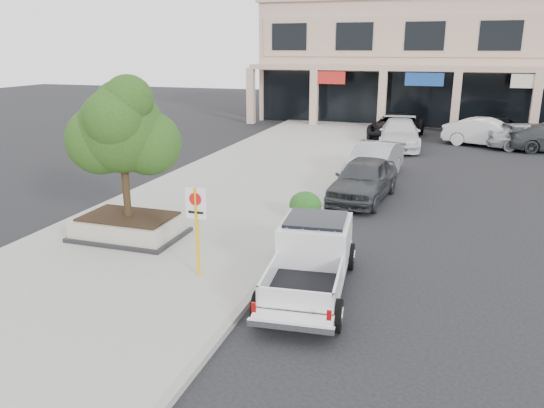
{
  "coord_description": "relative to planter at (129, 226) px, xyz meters",
  "views": [
    {
      "loc": [
        2.45,
        -11.88,
        5.74
      ],
      "look_at": [
        -1.93,
        1.5,
        1.56
      ],
      "focal_mm": 35.0,
      "sensor_mm": 36.0,
      "label": 1
    }
  ],
  "objects": [
    {
      "name": "curb_car_c",
      "position": [
        6.4,
        18.62,
        0.35
      ],
      "size": [
        2.86,
        5.88,
        1.65
      ],
      "primitive_type": "imported",
      "rotation": [
        0.0,
        0.0,
        0.1
      ],
      "color": "silver",
      "rests_on": "ground"
    },
    {
      "name": "lot_car_b",
      "position": [
        11.36,
        20.72,
        0.35
      ],
      "size": [
        5.32,
        3.21,
        1.66
      ],
      "primitive_type": "imported",
      "rotation": [
        0.0,
        0.0,
        1.26
      ],
      "color": "silver",
      "rests_on": "ground"
    },
    {
      "name": "curb_car_a",
      "position": [
        6.09,
        6.87,
        0.34
      ],
      "size": [
        2.45,
        4.97,
        1.63
      ],
      "primitive_type": "imported",
      "rotation": [
        0.0,
        0.0,
        -0.11
      ],
      "color": "#333538",
      "rests_on": "ground"
    },
    {
      "name": "pickup_truck",
      "position": [
        6.11,
        -1.72,
        0.33
      ],
      "size": [
        2.37,
        5.27,
        1.61
      ],
      "primitive_type": null,
      "rotation": [
        0.0,
        0.0,
        0.09
      ],
      "color": "silver",
      "rests_on": "ground"
    },
    {
      "name": "no_parking_sign",
      "position": [
        3.26,
        -1.94,
        1.16
      ],
      "size": [
        0.55,
        0.09,
        2.3
      ],
      "color": "#F6AF0C",
      "rests_on": "sidewalk"
    },
    {
      "name": "planter",
      "position": [
        0.0,
        0.0,
        0.0
      ],
      "size": [
        3.2,
        2.2,
        0.68
      ],
      "color": "black",
      "rests_on": "sidewalk"
    },
    {
      "name": "ground",
      "position": [
        6.46,
        -1.32,
        -0.48
      ],
      "size": [
        120.0,
        120.0,
        0.0
      ],
      "primitive_type": "plane",
      "color": "black",
      "rests_on": "ground"
    },
    {
      "name": "hedge",
      "position": [
        4.66,
        3.4,
        0.14
      ],
      "size": [
        1.1,
        0.99,
        0.93
      ],
      "primitive_type": "ellipsoid",
      "color": "#194614",
      "rests_on": "sidewalk"
    },
    {
      "name": "lot_car_d",
      "position": [
        12.4,
        22.44,
        0.35
      ],
      "size": [
        6.48,
        4.21,
        1.66
      ],
      "primitive_type": "imported",
      "rotation": [
        0.0,
        0.0,
        1.83
      ],
      "color": "black",
      "rests_on": "ground"
    },
    {
      "name": "lot_car_a",
      "position": [
        13.58,
        20.3,
        0.33
      ],
      "size": [
        5.03,
        2.81,
        1.62
      ],
      "primitive_type": "imported",
      "rotation": [
        0.0,
        0.0,
        1.77
      ],
      "color": "#ADB0B5",
      "rests_on": "ground"
    },
    {
      "name": "curb_car_d",
      "position": [
        5.91,
        21.82,
        0.36
      ],
      "size": [
        3.45,
        6.26,
        1.66
      ],
      "primitive_type": "imported",
      "rotation": [
        0.0,
        0.0,
        -0.12
      ],
      "color": "black",
      "rests_on": "ground"
    },
    {
      "name": "strip_mall",
      "position": [
        14.46,
        32.61,
        4.27
      ],
      "size": [
        40.55,
        12.43,
        9.5
      ],
      "color": "#C9A38D",
      "rests_on": "ground"
    },
    {
      "name": "sidewalk",
      "position": [
        0.96,
        4.68,
        -0.4
      ],
      "size": [
        8.0,
        52.0,
        0.15
      ],
      "primitive_type": "cube",
      "color": "gray",
      "rests_on": "ground"
    },
    {
      "name": "curb",
      "position": [
        4.91,
        4.68,
        -0.4
      ],
      "size": [
        0.2,
        52.0,
        0.15
      ],
      "primitive_type": "cube",
      "color": "gray",
      "rests_on": "ground"
    },
    {
      "name": "planter_tree",
      "position": [
        0.13,
        0.15,
        2.94
      ],
      "size": [
        2.9,
        2.55,
        4.0
      ],
      "color": "black",
      "rests_on": "planter"
    },
    {
      "name": "curb_car_b",
      "position": [
        6.0,
        10.54,
        0.32
      ],
      "size": [
        2.24,
        5.01,
        1.6
      ],
      "primitive_type": "imported",
      "rotation": [
        0.0,
        0.0,
        -0.12
      ],
      "color": "gray",
      "rests_on": "ground"
    }
  ]
}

